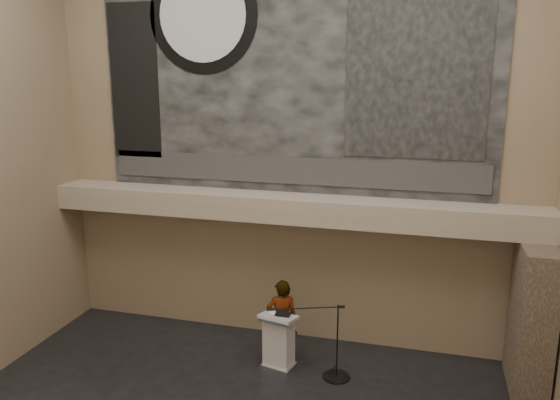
% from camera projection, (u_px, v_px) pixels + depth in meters
% --- Properties ---
extents(wall_back, '(10.00, 0.02, 8.50)m').
position_uv_depth(wall_back, '(290.00, 141.00, 11.00)').
color(wall_back, '#847354').
rests_on(wall_back, floor).
extents(soffit, '(10.00, 0.80, 0.50)m').
position_uv_depth(soffit, '(285.00, 208.00, 10.92)').
color(soffit, '#A08F7B').
rests_on(soffit, wall_back).
extents(sprinkler_left, '(0.04, 0.04, 0.06)m').
position_uv_depth(sprinkler_left, '(210.00, 216.00, 11.35)').
color(sprinkler_left, '#B2893D').
rests_on(sprinkler_left, soffit).
extents(sprinkler_right, '(0.04, 0.04, 0.06)m').
position_uv_depth(sprinkler_right, '(380.00, 229.00, 10.45)').
color(sprinkler_right, '#B2893D').
rests_on(sprinkler_right, soffit).
extents(banner, '(8.00, 0.05, 5.00)m').
position_uv_depth(banner, '(290.00, 67.00, 10.63)').
color(banner, black).
rests_on(banner, wall_back).
extents(banner_text_strip, '(7.76, 0.02, 0.55)m').
position_uv_depth(banner_text_strip, '(289.00, 170.00, 11.07)').
color(banner_text_strip, '#2E2E2E').
rests_on(banner_text_strip, banner).
extents(banner_clock_rim, '(2.30, 0.02, 2.30)m').
position_uv_depth(banner_clock_rim, '(202.00, 15.00, 10.83)').
color(banner_clock_rim, black).
rests_on(banner_clock_rim, banner).
extents(banner_clock_face, '(1.84, 0.02, 1.84)m').
position_uv_depth(banner_clock_face, '(202.00, 15.00, 10.81)').
color(banner_clock_face, silver).
rests_on(banner_clock_face, banner).
extents(banner_building_print, '(2.60, 0.02, 3.60)m').
position_uv_depth(banner_building_print, '(417.00, 61.00, 9.96)').
color(banner_building_print, black).
rests_on(banner_building_print, banner).
extents(banner_brick_print, '(1.10, 0.02, 3.20)m').
position_uv_depth(banner_brick_print, '(134.00, 82.00, 11.54)').
color(banner_brick_print, black).
rests_on(banner_brick_print, banner).
extents(stone_pier, '(0.60, 1.40, 2.70)m').
position_uv_depth(stone_pier, '(532.00, 318.00, 9.67)').
color(stone_pier, '#45372A').
rests_on(stone_pier, floor).
extents(lectern, '(0.76, 0.62, 1.13)m').
position_uv_depth(lectern, '(279.00, 341.00, 10.48)').
color(lectern, silver).
rests_on(lectern, floor).
extents(binder, '(0.29, 0.23, 0.04)m').
position_uv_depth(binder, '(283.00, 314.00, 10.36)').
color(binder, black).
rests_on(binder, lectern).
extents(papers, '(0.24, 0.30, 0.00)m').
position_uv_depth(papers, '(273.00, 314.00, 10.39)').
color(papers, white).
rests_on(papers, lectern).
extents(speaker_person, '(0.70, 0.56, 1.69)m').
position_uv_depth(speaker_person, '(282.00, 320.00, 10.71)').
color(speaker_person, silver).
rests_on(speaker_person, floor).
extents(mic_stand, '(1.49, 0.74, 1.47)m').
position_uv_depth(mic_stand, '(334.00, 366.00, 10.21)').
color(mic_stand, black).
rests_on(mic_stand, floor).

